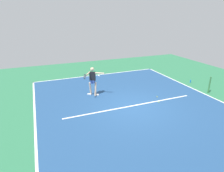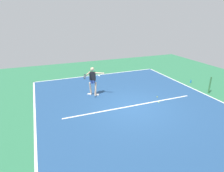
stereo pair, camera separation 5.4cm
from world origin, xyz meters
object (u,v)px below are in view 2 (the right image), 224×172
at_px(tennis_ball_by_sideline, 159,102).
at_px(water_bottle, 191,81).
at_px(tennis_player, 93,79).
at_px(tennis_ball_near_service_line, 157,97).
at_px(net_post, 210,85).

height_order(tennis_ball_by_sideline, water_bottle, water_bottle).
xyz_separation_m(tennis_player, tennis_ball_by_sideline, (-3.16, 2.41, -0.99)).
relative_size(tennis_player, tennis_ball_near_service_line, 26.87).
xyz_separation_m(tennis_ball_by_sideline, water_bottle, (-4.09, -1.97, 0.08)).
bearing_deg(tennis_ball_near_service_line, tennis_player, -26.44).
bearing_deg(water_bottle, net_post, 79.81).
bearing_deg(water_bottle, tennis_ball_near_service_line, 19.04).
xyz_separation_m(net_post, water_bottle, (-0.35, -1.92, -0.43)).
distance_m(net_post, water_bottle, 2.00).
height_order(net_post, water_bottle, net_post).
relative_size(net_post, tennis_ball_by_sideline, 16.21).
distance_m(net_post, tennis_ball_near_service_line, 3.50).
height_order(tennis_ball_near_service_line, tennis_ball_by_sideline, same).
distance_m(tennis_ball_near_service_line, tennis_ball_by_sideline, 0.75).
bearing_deg(tennis_player, tennis_ball_near_service_line, -173.79).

